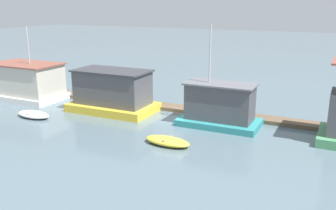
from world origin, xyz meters
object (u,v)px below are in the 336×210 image
(houseboat_yellow, at_px, (113,92))
(houseboat_teal, at_px, (220,106))
(mooring_post_far_right, at_px, (88,93))
(houseboat_white, at_px, (27,82))
(dinghy_yellow, at_px, (167,141))
(dinghy_white, at_px, (33,114))

(houseboat_yellow, bearing_deg, houseboat_teal, 0.90)
(houseboat_yellow, relative_size, mooring_post_far_right, 4.16)
(houseboat_white, bearing_deg, dinghy_yellow, -16.41)
(dinghy_white, bearing_deg, dinghy_yellow, -3.88)
(houseboat_white, height_order, dinghy_white, houseboat_white)
(dinghy_yellow, bearing_deg, mooring_post_far_right, 149.28)
(dinghy_white, bearing_deg, houseboat_white, 139.04)
(houseboat_yellow, distance_m, dinghy_yellow, 9.17)
(dinghy_white, distance_m, mooring_post_far_right, 5.94)
(dinghy_white, bearing_deg, houseboat_yellow, 42.46)
(dinghy_white, height_order, dinghy_yellow, dinghy_yellow)
(houseboat_white, relative_size, houseboat_yellow, 0.96)
(dinghy_white, xyz_separation_m, dinghy_yellow, (12.17, -0.83, 0.02))
(houseboat_white, xyz_separation_m, dinghy_white, (4.81, -4.17, -1.42))
(houseboat_white, height_order, houseboat_yellow, houseboat_white)
(dinghy_yellow, xyz_separation_m, mooring_post_far_right, (-11.19, 6.65, 0.59))
(houseboat_yellow, bearing_deg, mooring_post_far_right, 157.43)
(houseboat_yellow, relative_size, dinghy_yellow, 2.21)
(houseboat_white, bearing_deg, dinghy_white, -40.96)
(houseboat_yellow, bearing_deg, dinghy_white, -137.54)
(houseboat_teal, distance_m, dinghy_yellow, 5.66)
(houseboat_teal, relative_size, dinghy_yellow, 2.31)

